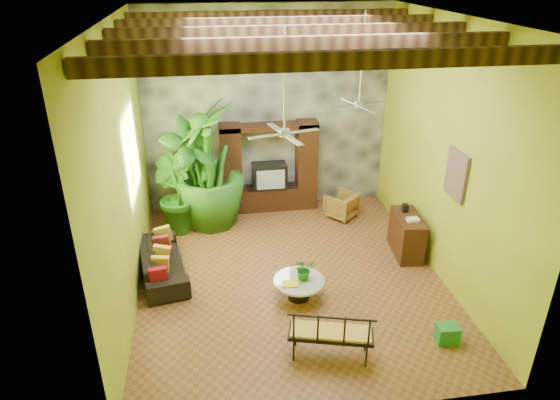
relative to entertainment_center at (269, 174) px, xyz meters
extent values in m
plane|color=brown|center=(0.00, -3.14, -0.97)|extent=(7.00, 7.00, 0.00)
cube|color=silver|center=(0.00, -3.14, 4.03)|extent=(6.00, 7.00, 0.02)
cube|color=olive|center=(0.00, 0.36, 1.53)|extent=(6.00, 0.02, 5.00)
cube|color=olive|center=(-3.00, -3.14, 1.53)|extent=(0.02, 7.00, 5.00)
cube|color=olive|center=(3.00, -3.14, 1.53)|extent=(0.02, 7.00, 5.00)
cube|color=#3D4146|center=(0.00, 0.30, 1.53)|extent=(5.98, 0.10, 4.98)
cube|color=#3F2814|center=(0.00, -5.74, 3.81)|extent=(5.95, 0.16, 0.22)
cube|color=#3F2814|center=(0.00, -4.44, 3.81)|extent=(5.95, 0.16, 0.22)
cube|color=#3F2814|center=(0.00, -3.14, 3.81)|extent=(5.95, 0.16, 0.22)
cube|color=#3F2814|center=(0.00, -1.84, 3.81)|extent=(5.95, 0.16, 0.22)
cube|color=#3F2814|center=(0.00, -0.54, 3.81)|extent=(5.95, 0.16, 0.22)
cube|color=black|center=(0.00, 0.00, -0.67)|extent=(2.40, 0.50, 0.60)
cube|color=black|center=(-0.95, 0.00, 0.33)|extent=(0.50, 0.48, 2.00)
cube|color=black|center=(0.95, 0.00, 0.33)|extent=(0.50, 0.48, 2.00)
cube|color=black|center=(0.00, 0.00, 1.23)|extent=(2.40, 0.48, 0.12)
cube|color=black|center=(0.00, -0.02, -0.05)|extent=(0.85, 0.52, 0.62)
cube|color=#8C99A8|center=(0.00, -0.29, -0.05)|extent=(0.70, 0.02, 0.50)
cylinder|color=#B2B3B7|center=(-0.20, -3.54, 3.13)|extent=(0.04, 0.04, 1.80)
cylinder|color=#B2B3B7|center=(-0.20, -3.54, 2.23)|extent=(0.18, 0.18, 0.12)
cube|color=#B2B3B7|center=(0.15, -3.44, 2.21)|extent=(0.58, 0.26, 0.01)
cube|color=#B2B3B7|center=(-0.29, -3.19, 2.21)|extent=(0.26, 0.58, 0.01)
cube|color=#B2B3B7|center=(-0.55, -3.63, 2.21)|extent=(0.58, 0.26, 0.01)
cube|color=#B2B3B7|center=(-0.11, -3.88, 2.21)|extent=(0.26, 0.58, 0.01)
cylinder|color=#B2B3B7|center=(1.60, -1.94, 3.13)|extent=(0.04, 0.04, 1.80)
cylinder|color=#B2B3B7|center=(1.60, -1.94, 2.23)|extent=(0.18, 0.18, 0.12)
cube|color=#B2B3B7|center=(1.95, -1.84, 2.21)|extent=(0.58, 0.26, 0.01)
cube|color=#B2B3B7|center=(1.51, -1.59, 2.21)|extent=(0.26, 0.58, 0.01)
cube|color=#B2B3B7|center=(1.25, -2.03, 2.21)|extent=(0.58, 0.26, 0.01)
cube|color=#B2B3B7|center=(1.69, -2.28, 2.21)|extent=(0.26, 0.58, 0.01)
cube|color=yellow|center=(-2.96, -2.14, 1.13)|extent=(0.06, 0.32, 0.55)
cube|color=navy|center=(2.96, -3.74, 1.33)|extent=(0.06, 0.70, 0.90)
imported|color=black|center=(-2.57, -2.69, -0.66)|extent=(1.17, 2.20, 0.61)
imported|color=#986037|center=(1.72, -0.75, -0.65)|extent=(0.96, 0.96, 0.63)
imported|color=#1C5F19|center=(-1.88, -0.65, 0.37)|extent=(1.69, 1.53, 2.66)
imported|color=#1C5C18|center=(-2.35, -0.79, -0.04)|extent=(1.29, 1.31, 1.86)
imported|color=#235D18|center=(-1.51, -0.58, 0.55)|extent=(1.72, 1.72, 3.03)
cylinder|color=black|center=(0.03, -3.88, -0.79)|extent=(0.41, 0.41, 0.36)
cylinder|color=silver|center=(0.03, -3.88, -0.59)|extent=(0.97, 0.97, 0.04)
imported|color=#1B681E|center=(0.14, -3.85, -0.35)|extent=(0.45, 0.42, 0.42)
cube|color=yellow|center=(-0.16, -4.01, -0.55)|extent=(0.33, 0.25, 0.03)
cube|color=black|center=(0.24, -5.50, -0.52)|extent=(1.42, 0.80, 0.05)
cube|color=gold|center=(0.24, -5.50, -0.48)|extent=(1.35, 0.73, 0.06)
cube|color=black|center=(0.24, -5.74, -0.25)|extent=(1.31, 0.40, 0.54)
cube|color=#3E1D13|center=(2.65, -2.66, -0.51)|extent=(0.62, 1.17, 0.90)
cube|color=#1E7122|center=(2.28, -5.47, -0.81)|extent=(0.39, 0.31, 0.32)
camera|label=1|loc=(-1.52, -11.54, 4.88)|focal=32.00mm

